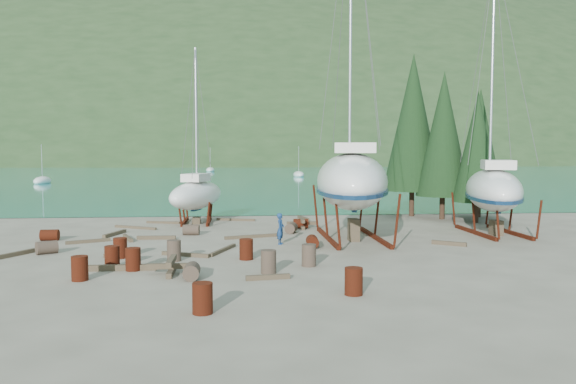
{
  "coord_description": "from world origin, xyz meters",
  "views": [
    {
      "loc": [
        -1.35,
        -24.99,
        4.54
      ],
      "look_at": [
        1.14,
        3.0,
        2.56
      ],
      "focal_mm": 35.0,
      "sensor_mm": 36.0,
      "label": 1
    }
  ],
  "objects": [
    {
      "name": "timber_15",
      "position": [
        -7.5,
        8.95,
        0.07
      ],
      "size": [
        2.71,
        1.6,
        0.15
      ],
      "primitive_type": "cube",
      "rotation": [
        0.0,
        0.0,
        1.06
      ],
      "color": "brown",
      "rests_on": "ground"
    },
    {
      "name": "drum_9",
      "position": [
        -3.95,
        6.02,
        0.29
      ],
      "size": [
        0.93,
        0.65,
        0.58
      ],
      "primitive_type": "cylinder",
      "rotation": [
        1.57,
        0.0,
        1.49
      ],
      "color": "#2D2823",
      "rests_on": "ground"
    },
    {
      "name": "moored_boat_left",
      "position": [
        -30.0,
        60.0,
        0.39
      ],
      "size": [
        2.0,
        5.0,
        6.05
      ],
      "color": "white",
      "rests_on": "ground"
    },
    {
      "name": "timber_12",
      "position": [
        -6.68,
        0.45,
        0.08
      ],
      "size": [
        1.02,
        1.87,
        0.17
      ],
      "primitive_type": "cube",
      "rotation": [
        0.0,
        0.0,
        2.69
      ],
      "color": "brown",
      "rests_on": "ground"
    },
    {
      "name": "drum_14",
      "position": [
        -1.03,
        -1.36,
        0.44
      ],
      "size": [
        0.58,
        0.58,
        0.88
      ],
      "primitive_type": "cylinder",
      "color": "#59170F",
      "rests_on": "ground"
    },
    {
      "name": "bay_water",
      "position": [
        0.0,
        315.0,
        0.01
      ],
      "size": [
        700.0,
        700.0,
        0.0
      ],
      "primitive_type": "plane",
      "color": "teal",
      "rests_on": "ground"
    },
    {
      "name": "large_sailboat_near",
      "position": [
        4.55,
        3.81,
        3.12
      ],
      "size": [
        5.73,
        12.76,
        19.4
      ],
      "rotation": [
        0.0,
        0.0,
        -0.18
      ],
      "color": "white",
      "rests_on": "ground"
    },
    {
      "name": "drum_15",
      "position": [
        -9.93,
        0.77,
        0.29
      ],
      "size": [
        1.05,
        0.96,
        0.58
      ],
      "primitive_type": "cylinder",
      "rotation": [
        1.57,
        0.0,
        2.13
      ],
      "color": "#2D2823",
      "rests_on": "ground"
    },
    {
      "name": "moored_boat_mid",
      "position": [
        10.0,
        80.0,
        0.39
      ],
      "size": [
        2.0,
        5.0,
        6.05
      ],
      "color": "white",
      "rests_on": "ground"
    },
    {
      "name": "timber_0",
      "position": [
        -6.17,
        11.27,
        0.07
      ],
      "size": [
        2.19,
        0.71,
        0.14
      ],
      "primitive_type": "cube",
      "rotation": [
        0.0,
        0.0,
        1.31
      ],
      "color": "brown",
      "rests_on": "ground"
    },
    {
      "name": "timber_16",
      "position": [
        -5.84,
        -3.18,
        0.11
      ],
      "size": [
        2.63,
        0.23,
        0.23
      ],
      "primitive_type": "cube",
      "rotation": [
        0.0,
        0.0,
        1.57
      ],
      "color": "brown",
      "rests_on": "ground"
    },
    {
      "name": "drum_8",
      "position": [
        -6.43,
        -0.56,
        0.44
      ],
      "size": [
        0.58,
        0.58,
        0.88
      ],
      "primitive_type": "cylinder",
      "color": "#59170F",
      "rests_on": "ground"
    },
    {
      "name": "timber_17",
      "position": [
        -8.91,
        3.78,
        0.08
      ],
      "size": [
        2.02,
        1.11,
        0.16
      ],
      "primitive_type": "cube",
      "rotation": [
        0.0,
        0.0,
        2.03
      ],
      "color": "brown",
      "rests_on": "ground"
    },
    {
      "name": "far_house_left",
      "position": [
        -60.0,
        190.0,
        2.92
      ],
      "size": [
        6.6,
        5.6,
        5.6
      ],
      "color": "beige",
      "rests_on": "ground"
    },
    {
      "name": "timber_5",
      "position": [
        -3.68,
        -0.39,
        0.08
      ],
      "size": [
        2.17,
        1.1,
        0.16
      ],
      "primitive_type": "cube",
      "rotation": [
        0.0,
        0.0,
        1.14
      ],
      "color": "brown",
      "rests_on": "ground"
    },
    {
      "name": "timber_4",
      "position": [
        -7.12,
        4.68,
        0.09
      ],
      "size": [
        0.91,
        2.02,
        0.17
      ],
      "primitive_type": "cube",
      "rotation": [
        0.0,
        0.0,
        0.36
      ],
      "color": "brown",
      "rests_on": "ground"
    },
    {
      "name": "worker",
      "position": [
        0.72,
        2.47,
        0.77
      ],
      "size": [
        0.52,
        0.65,
        1.55
      ],
      "primitive_type": "imported",
      "rotation": [
        0.0,
        0.0,
        1.27
      ],
      "color": "navy",
      "rests_on": "ground"
    },
    {
      "name": "drum_11",
      "position": [
        1.62,
        6.3,
        0.29
      ],
      "size": [
        0.82,
        1.01,
        0.58
      ],
      "primitive_type": "cylinder",
      "rotation": [
        1.57,
        0.0,
        2.83
      ],
      "color": "#2D2823",
      "rests_on": "ground"
    },
    {
      "name": "drum_2",
      "position": [
        -11.07,
        4.69,
        0.29
      ],
      "size": [
        0.9,
        0.61,
        0.58
      ],
      "primitive_type": "cylinder",
      "rotation": [
        1.57,
        0.0,
        1.61
      ],
      "color": "#59170F",
      "rests_on": "ground"
    },
    {
      "name": "far_house_center",
      "position": [
        -20.0,
        190.0,
        2.92
      ],
      "size": [
        6.6,
        5.6,
        5.6
      ],
      "color": "beige",
      "rests_on": "ground"
    },
    {
      "name": "timber_2",
      "position": [
        -8.14,
        6.31,
        0.09
      ],
      "size": [
        0.84,
        2.27,
        0.19
      ],
      "primitive_type": "cube",
      "rotation": [
        0.0,
        0.0,
        2.85
      ],
      "color": "brown",
      "rests_on": "ground"
    },
    {
      "name": "drum_0",
      "position": [
        -5.41,
        -3.2,
        0.44
      ],
      "size": [
        0.58,
        0.58,
        0.88
      ],
      "primitive_type": "cylinder",
      "color": "#59170F",
      "rests_on": "ground"
    },
    {
      "name": "cypress_back_left",
      "position": [
        11.0,
        14.0,
        6.66
      ],
      "size": [
        4.14,
        4.14,
        11.5
      ],
      "color": "black",
      "rests_on": "ground"
    },
    {
      "name": "far_house_right",
      "position": [
        30.0,
        190.0,
        2.92
      ],
      "size": [
        6.6,
        5.6,
        5.6
      ],
      "color": "beige",
      "rests_on": "ground"
    },
    {
      "name": "drum_6",
      "position": [
        2.16,
        1.35,
        0.29
      ],
      "size": [
        0.63,
        0.92,
        0.58
      ],
      "primitive_type": "cylinder",
      "rotation": [
        1.57,
        0.0,
        -0.06
      ],
      "color": "#59170F",
      "rests_on": "ground"
    },
    {
      "name": "timber_8",
      "position": [
        -5.65,
        4.62,
        0.09
      ],
      "size": [
        2.02,
        0.27,
        0.19
      ],
      "primitive_type": "cube",
      "rotation": [
        0.0,
        0.0,
        1.53
      ],
      "color": "brown",
      "rests_on": "ground"
    },
    {
      "name": "drum_5",
      "position": [
        -0.23,
        -4.17,
        0.44
      ],
      "size": [
        0.58,
        0.58,
        0.88
      ],
      "primitive_type": "cylinder",
      "color": "#2D2823",
      "rests_on": "ground"
    },
    {
      "name": "ground",
      "position": [
        0.0,
        0.0,
        0.0
      ],
      "size": [
        600.0,
        600.0,
        0.0
      ],
      "primitive_type": "plane",
      "color": "#696353",
      "rests_on": "ground"
    },
    {
      "name": "timber_10",
      "position": [
        -0.68,
        4.66,
        0.08
      ],
      "size": [
        2.85,
        1.07,
        0.16
      ],
      "primitive_type": "cube",
      "rotation": [
        0.0,
        0.0,
        1.89
      ],
      "color": "brown",
      "rests_on": "ground"
    },
    {
      "name": "far_hill",
      "position": [
        0.0,
        320.0,
        0.0
      ],
      "size": [
        800.0,
        360.0,
        110.0
      ],
      "primitive_type": "ellipsoid",
      "color": "#1F341A",
      "rests_on": "ground"
    },
    {
      "name": "timber_9",
      "position": [
        -1.54,
        12.33,
        0.08
      ],
      "size": [
        2.59,
        0.94,
        0.15
      ],
      "primitive_type": "cube",
      "rotation": [
        0.0,
        0.0,
        1.27
      ],
      "color": "brown",
      "rests_on": "ground"
    },
    {
      "name": "drum_17",
      "position": [
        1.45,
        -2.97,
        0.44
      ],
      "size": [
        0.58,
        0.58,
        0.88
      ],
      "primitive_type": "cylinder",
      "color": "#2D2823",
      "rests_on": "ground"
    },
    {
      "name": "timber_7",
      "position": [
        -0.31,
        -5.21,
        0.09
      ],
      "size": [
        1.61,
        0.4,
        0.17
      ],
      "primitive_type": "cube",
      "rotation": [
        0.0,
        0.0,
        1.71
      ],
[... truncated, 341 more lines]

